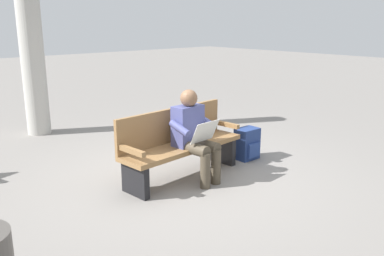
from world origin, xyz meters
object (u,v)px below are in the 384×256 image
person_seated (194,133)px  support_pillar (29,20)px  backpack (247,144)px  bench_near (179,143)px

person_seated → support_pillar: support_pillar is taller
backpack → person_seated: bearing=4.3°
person_seated → support_pillar: bearing=-84.7°
person_seated → backpack: (-1.15, -0.09, -0.40)m
support_pillar → bench_near: bearing=99.1°
backpack → support_pillar: 4.30m
bench_near → backpack: (-1.20, 0.14, -0.23)m
bench_near → backpack: bearing=169.2°
backpack → bench_near: bearing=-6.8°
support_pillar → person_seated: bearing=99.3°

